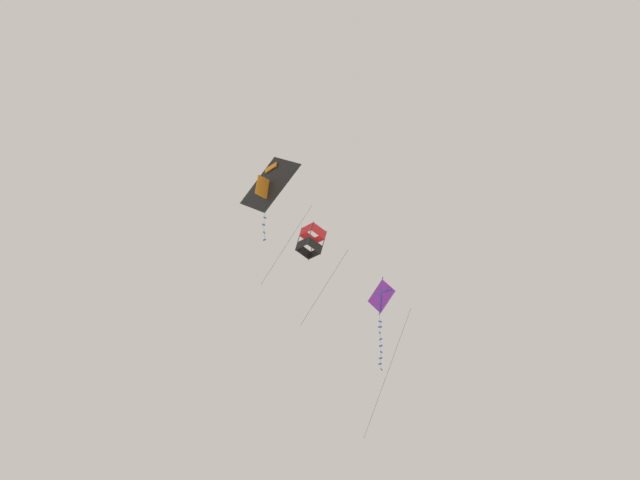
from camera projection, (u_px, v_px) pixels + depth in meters
name	position (u px, v px, depth m)	size (l,w,h in m)	color
kite_box_low_drifter	(311.00, 241.00, 45.21)	(2.58, 2.31, 5.25)	red
kite_delta_mid_left	(268.00, 185.00, 48.07)	(3.48, 3.41, 6.97)	black
kite_diamond_near_left	(381.00, 298.00, 46.50)	(2.11, 2.07, 7.79)	purple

